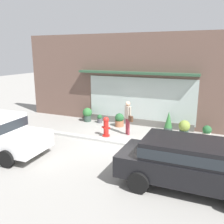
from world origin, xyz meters
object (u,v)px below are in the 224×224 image
fire_hydrant (106,126)px  potted_plant_corner_tall (207,131)px  pedestrian_with_handbag (128,116)px  parked_car_black (187,161)px  potted_plant_near_hydrant (168,122)px  potted_plant_window_center (100,119)px  potted_plant_window_right (87,114)px  potted_plant_doorstep (119,120)px  potted_plant_low_front (184,127)px

fire_hydrant → potted_plant_corner_tall: 4.88m
pedestrian_with_handbag → parked_car_black: size_ratio=0.39×
potted_plant_near_hydrant → potted_plant_window_center: bearing=179.9°
potted_plant_window_right → fire_hydrant: bearing=-42.7°
fire_hydrant → pedestrian_with_handbag: (0.89, 0.63, 0.48)m
potted_plant_doorstep → potted_plant_window_center: 1.32m
potted_plant_window_center → potted_plant_corner_tall: (5.80, -0.04, 0.02)m
potted_plant_window_center → parked_car_black: bearing=-43.4°
potted_plant_window_right → potted_plant_doorstep: bearing=-4.9°
pedestrian_with_handbag → potted_plant_corner_tall: bearing=53.8°
potted_plant_low_front → potted_plant_doorstep: 3.45m
potted_plant_doorstep → potted_plant_corner_tall: size_ratio=1.32×
potted_plant_low_front → potted_plant_window_center: bearing=177.7°
potted_plant_low_front → potted_plant_window_right: (-5.55, 0.19, 0.06)m
fire_hydrant → potted_plant_window_center: bearing=124.0°
fire_hydrant → potted_plant_low_front: 3.86m
potted_plant_window_right → potted_plant_window_center: size_ratio=1.64×
parked_car_black → potted_plant_near_hydrant: bearing=106.1°
pedestrian_with_handbag → potted_plant_low_front: bearing=58.2°
pedestrian_with_handbag → parked_car_black: pedestrian_with_handbag is taller
pedestrian_with_handbag → potted_plant_doorstep: bearing=162.7°
pedestrian_with_handbag → potted_plant_window_right: pedestrian_with_handbag is taller
potted_plant_corner_tall → potted_plant_near_hydrant: bearing=179.0°
potted_plant_window_right → potted_plant_corner_tall: 6.61m
potted_plant_corner_tall → fire_hydrant: bearing=-156.9°
pedestrian_with_handbag → potted_plant_doorstep: size_ratio=2.29×
potted_plant_low_front → potted_plant_doorstep: size_ratio=0.99×
pedestrian_with_handbag → potted_plant_near_hydrant: bearing=71.5°
fire_hydrant → parked_car_black: bearing=-37.8°
parked_car_black → potted_plant_window_center: (-5.49, 5.19, -0.60)m
potted_plant_near_hydrant → potted_plant_corner_tall: bearing=-1.0°
parked_car_black → potted_plant_doorstep: (-4.19, 5.01, -0.48)m
parked_car_black → potted_plant_low_front: parked_car_black is taller
parked_car_black → potted_plant_low_front: (-0.74, 5.00, -0.47)m
potted_plant_low_front → potted_plant_window_right: potted_plant_window_right is taller
potted_plant_window_center → potted_plant_corner_tall: 5.80m
potted_plant_corner_tall → potted_plant_doorstep: bearing=-178.2°
potted_plant_near_hydrant → parked_car_black: bearing=-73.3°
fire_hydrant → potted_plant_window_right: bearing=137.3°
parked_car_black → pedestrian_with_handbag: bearing=129.7°
pedestrian_with_handbag → potted_plant_corner_tall: (3.59, 1.28, -0.69)m
potted_plant_corner_tall → potted_plant_window_right: bearing=179.6°
fire_hydrant → parked_car_black: size_ratio=0.23×
potted_plant_near_hydrant → potted_plant_corner_tall: size_ratio=1.91×
pedestrian_with_handbag → potted_plant_window_center: 2.68m
fire_hydrant → potted_plant_corner_tall: fire_hydrant is taller
potted_plant_low_front → potted_plant_corner_tall: bearing=8.1°
potted_plant_near_hydrant → potted_plant_doorstep: 2.64m
parked_car_black → potted_plant_near_hydrant: size_ratio=4.03×
parked_car_black → potted_plant_doorstep: parked_car_black is taller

